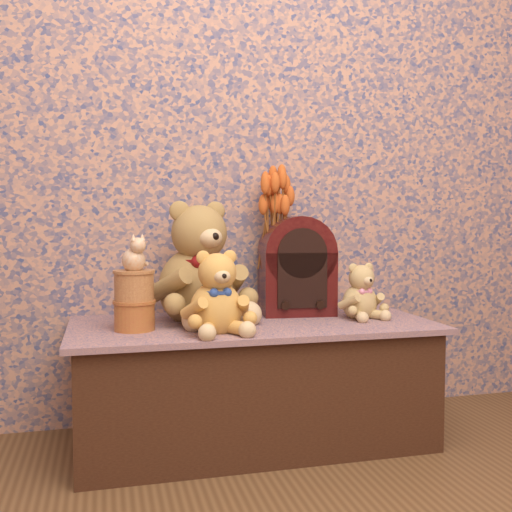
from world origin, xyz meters
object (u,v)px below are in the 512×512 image
(cat_figurine, at_px, (134,252))
(ceramic_vase, at_px, (275,289))
(teddy_large, at_px, (197,256))
(teddy_medium, at_px, (216,288))
(biscuit_tin_lower, at_px, (135,316))
(teddy_small, at_px, (360,288))
(cathedral_radio, at_px, (297,265))

(cat_figurine, bearing_deg, ceramic_vase, -2.02)
(teddy_large, height_order, cat_figurine, teddy_large)
(teddy_medium, relative_size, biscuit_tin_lower, 2.16)
(teddy_small, height_order, biscuit_tin_lower, teddy_small)
(cathedral_radio, height_order, cat_figurine, cathedral_radio)
(teddy_large, distance_m, teddy_small, 0.62)
(teddy_medium, xyz_separation_m, cathedral_radio, (0.37, 0.29, 0.05))
(biscuit_tin_lower, bearing_deg, teddy_medium, -20.73)
(ceramic_vase, relative_size, cat_figurine, 1.51)
(biscuit_tin_lower, bearing_deg, cathedral_radio, 17.32)
(cat_figurine, bearing_deg, biscuit_tin_lower, 0.00)
(ceramic_vase, bearing_deg, cathedral_radio, -21.26)
(teddy_small, bearing_deg, ceramic_vase, 135.84)
(ceramic_vase, height_order, biscuit_tin_lower, ceramic_vase)
(teddy_medium, relative_size, ceramic_vase, 1.52)
(teddy_small, distance_m, ceramic_vase, 0.33)
(ceramic_vase, xyz_separation_m, cat_figurine, (-0.55, -0.23, 0.17))
(ceramic_vase, xyz_separation_m, biscuit_tin_lower, (-0.55, -0.23, -0.05))
(teddy_large, relative_size, ceramic_vase, 2.46)
(teddy_medium, bearing_deg, ceramic_vase, 41.19)
(teddy_medium, distance_m, ceramic_vase, 0.44)
(cathedral_radio, bearing_deg, biscuit_tin_lower, -156.90)
(teddy_medium, xyz_separation_m, teddy_small, (0.57, 0.14, -0.03))
(cat_figurine, bearing_deg, teddy_large, 9.35)
(teddy_large, xyz_separation_m, teddy_small, (0.59, -0.11, -0.12))
(biscuit_tin_lower, xyz_separation_m, cat_figurine, (0.00, 0.00, 0.21))
(biscuit_tin_lower, bearing_deg, cat_figurine, 0.00)
(teddy_small, height_order, ceramic_vase, teddy_small)
(ceramic_vase, bearing_deg, teddy_medium, -132.15)
(teddy_small, bearing_deg, biscuit_tin_lower, 172.20)
(cathedral_radio, distance_m, biscuit_tin_lower, 0.67)
(ceramic_vase, bearing_deg, cat_figurine, -157.62)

